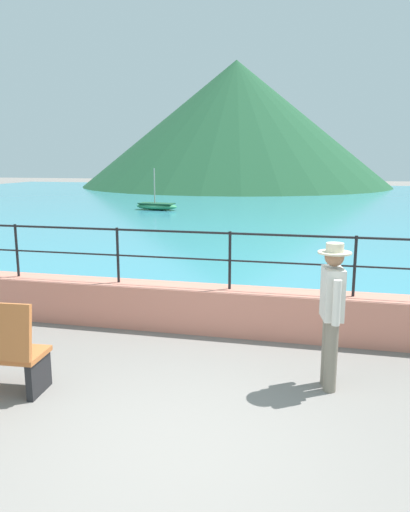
{
  "coord_description": "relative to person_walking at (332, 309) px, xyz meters",
  "views": [
    {
      "loc": [
        1.28,
        -4.02,
        2.68
      ],
      "look_at": [
        -0.51,
        3.7,
        1.1
      ],
      "focal_mm": 34.24,
      "sensor_mm": 36.0,
      "label": 1
    }
  ],
  "objects": [
    {
      "name": "hill_main",
      "position": [
        -8.49,
        43.52,
        5.06
      ],
      "size": [
        30.22,
        30.22,
        12.07
      ],
      "primitive_type": "cone",
      "color": "#1E4C2D",
      "rests_on": "ground"
    },
    {
      "name": "boat_2",
      "position": [
        -8.47,
        18.73,
        -0.71
      ],
      "size": [
        2.4,
        1.19,
        2.15
      ],
      "color": "#338C59",
      "rests_on": "lake_water"
    },
    {
      "name": "lake_water",
      "position": [
        -1.49,
        24.25,
        -0.95
      ],
      "size": [
        64.0,
        44.32,
        0.06
      ],
      "primitive_type": "cube",
      "color": "teal",
      "rests_on": "ground"
    },
    {
      "name": "person_walking",
      "position": [
        0.0,
        0.0,
        0.0
      ],
      "size": [
        0.38,
        0.56,
        1.75
      ],
      "color": "slate",
      "rests_on": "ground"
    },
    {
      "name": "promenade_wall",
      "position": [
        -1.49,
        1.61,
        -0.63
      ],
      "size": [
        20.0,
        0.56,
        0.7
      ],
      "primitive_type": "cube",
      "color": "tan",
      "rests_on": "ground"
    },
    {
      "name": "railing",
      "position": [
        -1.49,
        1.61,
        0.35
      ],
      "size": [
        18.44,
        0.04,
        0.9
      ],
      "color": "black",
      "rests_on": "promenade_wall"
    },
    {
      "name": "ground_plane",
      "position": [
        -1.49,
        -1.59,
        -0.98
      ],
      "size": [
        120.0,
        120.0,
        0.0
      ],
      "primitive_type": "plane",
      "color": "slate"
    }
  ]
}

